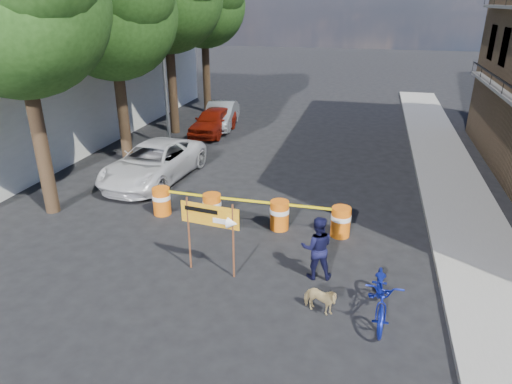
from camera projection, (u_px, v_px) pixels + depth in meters
The scene contains 18 objects.
ground at pixel (234, 271), 11.66m from camera, with size 120.00×120.00×0.00m, color black.
sidewalk_east at pixel (458, 200), 15.60m from camera, with size 2.40×40.00×0.15m, color gray.
white_building at pixel (38, 75), 22.36m from camera, with size 8.00×22.00×6.00m, color silver.
tree_near at pixel (16, 2), 12.50m from camera, with size 5.46×5.20×9.15m.
tree_mid_a at pixel (113, 11), 17.11m from camera, with size 5.25×5.00×8.68m.
tree_far at pixel (204, 4), 25.96m from camera, with size 5.04×4.80×8.84m.
streetlamp at pixel (164, 51), 19.79m from camera, with size 1.25×0.18×8.00m.
barrel_far_left at pixel (162, 201), 14.60m from camera, with size 0.58×0.58×0.90m.
barrel_mid_left at pixel (212, 207), 14.12m from camera, with size 0.58×0.58×0.90m.
barrel_mid_right at pixel (279, 215), 13.65m from camera, with size 0.58×0.58×0.90m.
barrel_far_right at pixel (341, 221), 13.24m from camera, with size 0.58×0.58×0.90m.
detour_sign at pixel (218, 222), 10.98m from camera, with size 1.54×0.36×1.99m.
pedestrian at pixel (317, 248), 11.11m from camera, with size 0.80×0.62×1.64m, color black.
bicycle at pixel (384, 273), 9.61m from camera, with size 0.75×1.13×2.16m, color #1423A7.
dog at pixel (320, 300), 9.97m from camera, with size 0.37×0.81×0.69m, color tan.
suv_white at pixel (154, 162), 17.30m from camera, with size 2.36×5.11×1.42m, color silver.
sedan_red at pixel (213, 121), 23.44m from camera, with size 1.57×3.90×1.33m, color maroon.
sedan_silver at pixel (221, 115), 24.63m from camera, with size 1.43×4.09×1.35m, color #A0A4A7.
Camera 1 is at (2.97, -9.53, 6.39)m, focal length 32.00 mm.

